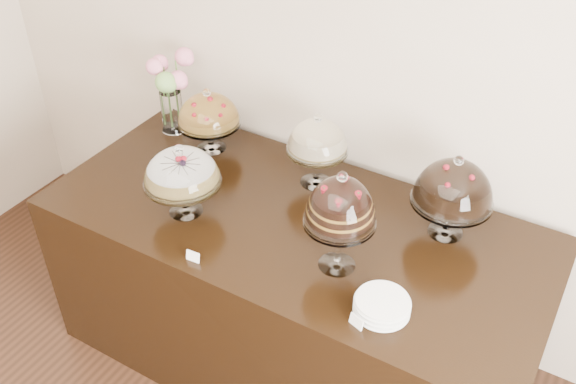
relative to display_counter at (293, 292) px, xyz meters
The scene contains 11 objects.
wall_back 1.22m from the display_counter, 63.59° to the left, with size 5.00×0.04×3.00m, color beige.
display_counter is the anchor object (origin of this frame).
cake_stand_sugar_sponge 0.82m from the display_counter, 156.47° to the right, with size 0.33×0.33×0.34m.
cake_stand_choco_layer 0.82m from the display_counter, 28.69° to the right, with size 0.28×0.28×0.45m.
cake_stand_cheesecake 0.74m from the display_counter, 99.36° to the left, with size 0.28×0.28×0.36m.
cake_stand_dark_choco 0.94m from the display_counter, 22.92° to the left, with size 0.33×0.33×0.39m.
cake_stand_fruit_tart 0.96m from the display_counter, 156.58° to the left, with size 0.31×0.31×0.33m.
flower_vase 1.19m from the display_counter, 160.03° to the left, with size 0.24×0.27×0.42m.
plate_stack 0.78m from the display_counter, 28.72° to the right, with size 0.20×0.20×0.06m.
price_card_left 0.67m from the display_counter, 116.79° to the right, with size 0.06×0.01×0.04m, color white.
price_card_right 0.79m from the display_counter, 39.46° to the right, with size 0.06×0.01×0.04m, color white.
Camera 1 is at (0.79, 0.60, 2.67)m, focal length 40.00 mm.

